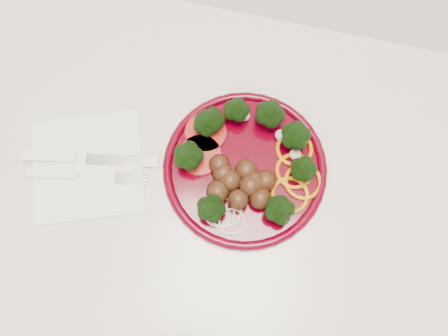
% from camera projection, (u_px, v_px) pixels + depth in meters
% --- Properties ---
extents(counter, '(2.40, 0.60, 0.90)m').
position_uv_depth(counter, '(193.00, 220.00, 1.10)').
color(counter, beige).
rests_on(counter, ground).
extents(plate, '(0.25, 0.25, 0.06)m').
position_uv_depth(plate, '(245.00, 164.00, 0.65)').
color(plate, '#44000D').
rests_on(plate, counter).
extents(napkin, '(0.21, 0.21, 0.00)m').
position_uv_depth(napkin, '(87.00, 166.00, 0.67)').
color(napkin, white).
rests_on(napkin, counter).
extents(knife, '(0.20, 0.05, 0.01)m').
position_uv_depth(knife, '(72.00, 158.00, 0.67)').
color(knife, silver).
rests_on(knife, napkin).
extents(fork, '(0.18, 0.05, 0.01)m').
position_uv_depth(fork, '(68.00, 175.00, 0.66)').
color(fork, white).
rests_on(fork, napkin).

